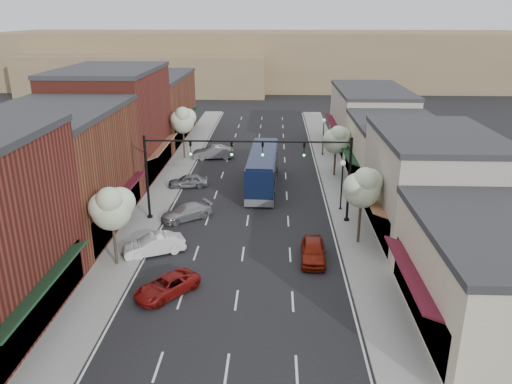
# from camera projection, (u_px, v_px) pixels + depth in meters

# --- Properties ---
(ground) EXTENTS (160.00, 160.00, 0.00)m
(ground) POSITION_uv_depth(u_px,v_px,m) (241.00, 268.00, 33.03)
(ground) COLOR black
(ground) RESTS_ON ground
(sidewalk_left) EXTENTS (2.80, 73.00, 0.15)m
(sidewalk_left) POSITION_uv_depth(u_px,v_px,m) (171.00, 178.00, 50.71)
(sidewalk_left) COLOR gray
(sidewalk_left) RESTS_ON ground
(sidewalk_right) EXTENTS (2.80, 73.00, 0.15)m
(sidewalk_right) POSITION_uv_depth(u_px,v_px,m) (337.00, 180.00, 50.10)
(sidewalk_right) COLOR gray
(sidewalk_right) RESTS_ON ground
(curb_left) EXTENTS (0.25, 73.00, 0.17)m
(curb_left) POSITION_uv_depth(u_px,v_px,m) (185.00, 178.00, 50.66)
(curb_left) COLOR gray
(curb_left) RESTS_ON ground
(curb_right) EXTENTS (0.25, 73.00, 0.17)m
(curb_right) POSITION_uv_depth(u_px,v_px,m) (323.00, 180.00, 50.15)
(curb_right) COLOR gray
(curb_right) RESTS_ON ground
(bldg_left_midnear) EXTENTS (10.14, 14.10, 9.40)m
(bldg_left_midnear) POSITION_uv_depth(u_px,v_px,m) (58.00, 171.00, 37.62)
(bldg_left_midnear) COLOR brown
(bldg_left_midnear) RESTS_ON ground
(bldg_left_midfar) EXTENTS (10.14, 14.10, 10.90)m
(bldg_left_midfar) POSITION_uv_depth(u_px,v_px,m) (114.00, 123.00, 50.54)
(bldg_left_midfar) COLOR maroon
(bldg_left_midfar) RESTS_ON ground
(bldg_left_far) EXTENTS (10.14, 18.10, 8.40)m
(bldg_left_far) POSITION_uv_depth(u_px,v_px,m) (152.00, 107.00, 66.01)
(bldg_left_far) COLOR brown
(bldg_left_far) RESTS_ON ground
(bldg_right_near) EXTENTS (9.14, 12.10, 5.90)m
(bldg_right_near) POSITION_uv_depth(u_px,v_px,m) (495.00, 278.00, 25.90)
(bldg_right_near) COLOR beige
(bldg_right_near) RESTS_ON ground
(bldg_right_midnear) EXTENTS (9.14, 12.10, 7.90)m
(bldg_right_midnear) POSITION_uv_depth(u_px,v_px,m) (431.00, 185.00, 36.86)
(bldg_right_midnear) COLOR #AFA396
(bldg_right_midnear) RESTS_ON ground
(bldg_right_midfar) EXTENTS (9.14, 12.10, 6.40)m
(bldg_right_midfar) POSITION_uv_depth(u_px,v_px,m) (394.00, 152.00, 48.40)
(bldg_right_midfar) COLOR beige
(bldg_right_midfar) RESTS_ON ground
(bldg_right_far) EXTENTS (9.14, 16.10, 7.40)m
(bldg_right_far) POSITION_uv_depth(u_px,v_px,m) (369.00, 119.00, 61.40)
(bldg_right_far) COLOR #AFA396
(bldg_right_far) RESTS_ON ground
(hill_far) EXTENTS (120.00, 30.00, 12.00)m
(hill_far) POSITION_uv_depth(u_px,v_px,m) (267.00, 59.00, 115.67)
(hill_far) COLOR #7A6647
(hill_far) RESTS_ON ground
(hill_near) EXTENTS (50.00, 20.00, 8.00)m
(hill_near) POSITION_uv_depth(u_px,v_px,m) (148.00, 73.00, 105.97)
(hill_near) COLOR #7A6647
(hill_near) RESTS_ON ground
(signal_mast_right) EXTENTS (8.22, 0.46, 7.00)m
(signal_mast_right) POSITION_uv_depth(u_px,v_px,m) (319.00, 167.00, 38.79)
(signal_mast_right) COLOR black
(signal_mast_right) RESTS_ON ground
(signal_mast_left) EXTENTS (8.22, 0.46, 7.00)m
(signal_mast_left) POSITION_uv_depth(u_px,v_px,m) (176.00, 165.00, 39.20)
(signal_mast_left) COLOR black
(signal_mast_left) RESTS_ON ground
(tree_right_near) EXTENTS (2.85, 2.65, 5.95)m
(tree_right_near) POSITION_uv_depth(u_px,v_px,m) (363.00, 186.00, 34.93)
(tree_right_near) COLOR #47382B
(tree_right_near) RESTS_ON ground
(tree_right_far) EXTENTS (2.85, 2.65, 5.43)m
(tree_right_far) POSITION_uv_depth(u_px,v_px,m) (337.00, 139.00, 50.14)
(tree_right_far) COLOR #47382B
(tree_right_far) RESTS_ON ground
(tree_left_near) EXTENTS (2.85, 2.65, 5.69)m
(tree_left_near) POSITION_uv_depth(u_px,v_px,m) (112.00, 207.00, 31.85)
(tree_left_near) COLOR #47382B
(tree_left_near) RESTS_ON ground
(tree_left_far) EXTENTS (2.85, 2.65, 6.13)m
(tree_left_far) POSITION_uv_depth(u_px,v_px,m) (183.00, 120.00, 56.18)
(tree_left_far) COLOR #47382B
(tree_left_far) RESTS_ON ground
(lamp_post_near) EXTENTS (0.44, 0.44, 4.44)m
(lamp_post_near) POSITION_uv_depth(u_px,v_px,m) (342.00, 177.00, 41.61)
(lamp_post_near) COLOR black
(lamp_post_near) RESTS_ON ground
(lamp_post_far) EXTENTS (0.44, 0.44, 4.44)m
(lamp_post_far) POSITION_uv_depth(u_px,v_px,m) (324.00, 131.00, 58.07)
(lamp_post_far) COLOR black
(lamp_post_far) RESTS_ON ground
(coach_bus) EXTENTS (2.92, 11.71, 3.56)m
(coach_bus) POSITION_uv_depth(u_px,v_px,m) (263.00, 169.00, 47.73)
(coach_bus) COLOR black
(coach_bus) RESTS_ON ground
(red_hatchback) EXTENTS (1.87, 4.23, 1.42)m
(red_hatchback) POSITION_uv_depth(u_px,v_px,m) (313.00, 251.00, 33.79)
(red_hatchback) COLOR maroon
(red_hatchback) RESTS_ON ground
(parked_car_a) EXTENTS (4.12, 4.43, 1.16)m
(parked_car_a) POSITION_uv_depth(u_px,v_px,m) (167.00, 286.00, 29.68)
(parked_car_a) COLOR maroon
(parked_car_a) RESTS_ON ground
(parked_car_b) EXTENTS (4.47, 3.14, 1.40)m
(parked_car_b) POSITION_uv_depth(u_px,v_px,m) (154.00, 245.00, 34.70)
(parked_car_b) COLOR white
(parked_car_b) RESTS_ON ground
(parked_car_c) EXTENTS (4.49, 3.95, 1.25)m
(parked_car_c) POSITION_uv_depth(u_px,v_px,m) (186.00, 212.00, 40.62)
(parked_car_c) COLOR #9A9A9F
(parked_car_c) RESTS_ON ground
(parked_car_d) EXTENTS (4.03, 2.46, 1.28)m
(parked_car_d) POSITION_uv_depth(u_px,v_px,m) (188.00, 181.00, 48.12)
(parked_car_d) COLOR slate
(parked_car_d) RESTS_ON ground
(parked_car_e) EXTENTS (4.81, 2.35, 1.52)m
(parked_car_e) POSITION_uv_depth(u_px,v_px,m) (213.00, 152.00, 57.62)
(parked_car_e) COLOR gray
(parked_car_e) RESTS_ON ground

